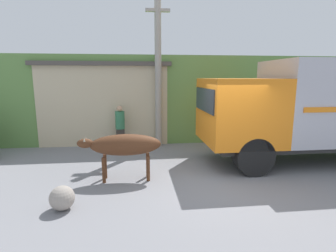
{
  "coord_description": "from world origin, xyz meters",
  "views": [
    {
      "loc": [
        -2.09,
        -6.17,
        2.69
      ],
      "look_at": [
        -1.26,
        0.97,
        1.35
      ],
      "focal_mm": 28.0,
      "sensor_mm": 36.0,
      "label": 1
    }
  ],
  "objects_px": {
    "brown_cow": "(124,146)",
    "roadside_rock": "(62,198)",
    "cargo_truck": "(320,106)",
    "utility_pole": "(158,69)",
    "pedestrian_on_hill": "(120,125)"
  },
  "relations": [
    {
      "from": "brown_cow",
      "to": "roadside_rock",
      "type": "bearing_deg",
      "value": -122.58
    },
    {
      "from": "cargo_truck",
      "to": "brown_cow",
      "type": "distance_m",
      "value": 6.17
    },
    {
      "from": "brown_cow",
      "to": "roadside_rock",
      "type": "height_order",
      "value": "brown_cow"
    },
    {
      "from": "pedestrian_on_hill",
      "to": "roadside_rock",
      "type": "height_order",
      "value": "pedestrian_on_hill"
    },
    {
      "from": "cargo_truck",
      "to": "roadside_rock",
      "type": "distance_m",
      "value": 7.78
    },
    {
      "from": "brown_cow",
      "to": "pedestrian_on_hill",
      "type": "bearing_deg",
      "value": 102.16
    },
    {
      "from": "brown_cow",
      "to": "roadside_rock",
      "type": "relative_size",
      "value": 4.24
    },
    {
      "from": "cargo_truck",
      "to": "utility_pole",
      "type": "xyz_separation_m",
      "value": [
        -4.88,
        2.53,
        1.21
      ]
    },
    {
      "from": "cargo_truck",
      "to": "utility_pole",
      "type": "relative_size",
      "value": 1.23
    },
    {
      "from": "cargo_truck",
      "to": "pedestrian_on_hill",
      "type": "height_order",
      "value": "cargo_truck"
    },
    {
      "from": "cargo_truck",
      "to": "pedestrian_on_hill",
      "type": "relative_size",
      "value": 4.32
    },
    {
      "from": "brown_cow",
      "to": "utility_pole",
      "type": "height_order",
      "value": "utility_pole"
    },
    {
      "from": "pedestrian_on_hill",
      "to": "utility_pole",
      "type": "relative_size",
      "value": 0.28
    },
    {
      "from": "brown_cow",
      "to": "utility_pole",
      "type": "relative_size",
      "value": 0.37
    },
    {
      "from": "brown_cow",
      "to": "pedestrian_on_hill",
      "type": "height_order",
      "value": "pedestrian_on_hill"
    }
  ]
}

